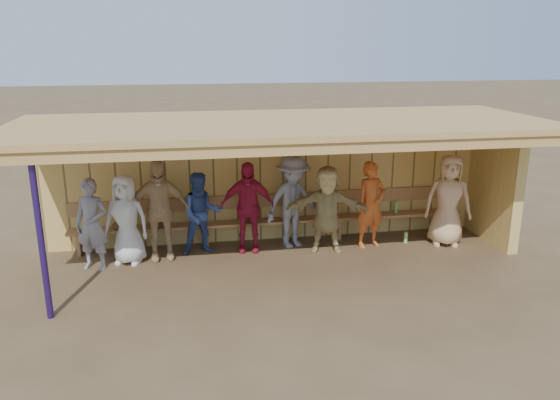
% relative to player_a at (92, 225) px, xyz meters
% --- Properties ---
extents(ground, '(90.00, 90.00, 0.00)m').
position_rel_player_a_xyz_m(ground, '(3.22, -0.32, -0.79)').
color(ground, brown).
rests_on(ground, ground).
extents(player_a, '(0.67, 0.55, 1.58)m').
position_rel_player_a_xyz_m(player_a, '(0.00, 0.00, 0.00)').
color(player_a, gray).
rests_on(player_a, ground).
extents(player_b, '(0.89, 0.72, 1.59)m').
position_rel_player_a_xyz_m(player_b, '(0.55, 0.16, 0.00)').
color(player_b, silver).
rests_on(player_b, ground).
extents(player_c, '(0.80, 0.65, 1.52)m').
position_rel_player_a_xyz_m(player_c, '(1.84, 0.39, -0.03)').
color(player_c, '#344C90').
rests_on(player_c, ground).
extents(player_d, '(1.03, 0.54, 1.69)m').
position_rel_player_a_xyz_m(player_d, '(2.68, 0.39, 0.05)').
color(player_d, '#B51D3A').
rests_on(player_d, ground).
extents(player_e, '(1.30, 1.03, 1.76)m').
position_rel_player_a_xyz_m(player_e, '(3.54, 0.46, 0.09)').
color(player_e, gray).
rests_on(player_e, ground).
extents(player_f, '(1.56, 0.79, 1.61)m').
position_rel_player_a_xyz_m(player_f, '(4.11, 0.13, 0.02)').
color(player_f, '#D1BB76').
rests_on(player_f, ground).
extents(player_g, '(0.68, 0.54, 1.64)m').
position_rel_player_a_xyz_m(player_g, '(4.98, 0.21, 0.03)').
color(player_g, '#D55C22').
rests_on(player_g, ground).
extents(player_h, '(0.99, 0.79, 1.75)m').
position_rel_player_a_xyz_m(player_h, '(6.44, 0.04, 0.09)').
color(player_h, '#DBAD7B').
rests_on(player_h, ground).
extents(player_extra, '(1.09, 0.51, 1.81)m').
position_rel_player_a_xyz_m(player_extra, '(1.10, 0.26, 0.11)').
color(player_extra, tan).
rests_on(player_extra, ground).
extents(dugout_structure, '(8.80, 3.20, 2.50)m').
position_rel_player_a_xyz_m(dugout_structure, '(3.61, 0.37, 0.90)').
color(dugout_structure, '#DEB85E').
rests_on(dugout_structure, ground).
extents(bench, '(7.60, 0.34, 0.93)m').
position_rel_player_a_xyz_m(bench, '(3.22, 0.80, -0.26)').
color(bench, '#B2804C').
rests_on(bench, ground).
extents(dugout_equipment, '(6.47, 0.62, 0.80)m').
position_rel_player_a_xyz_m(dugout_equipment, '(2.35, 0.67, -0.30)').
color(dugout_equipment, gold).
rests_on(dugout_equipment, ground).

